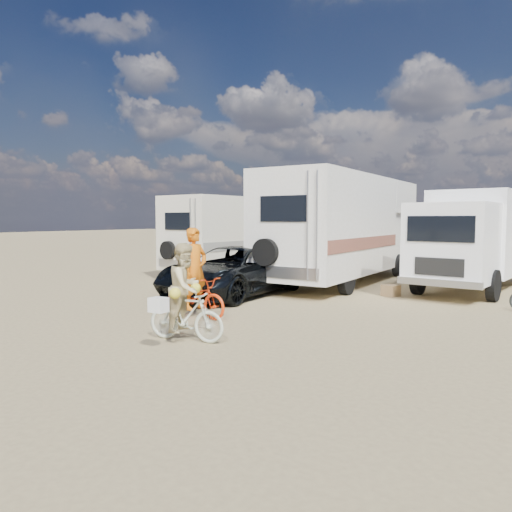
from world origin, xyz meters
The scene contains 11 objects.
ground centered at (0.00, 0.00, 0.00)m, with size 140.00×140.00×0.00m, color tan.
rv_main centered at (-0.34, 6.81, 1.81)m, with size 2.55×8.80×3.62m, color white, non-canonical shape.
rv_left centered at (-4.91, 6.92, 1.51)m, with size 2.29×6.39×3.03m, color white, non-canonical shape.
box_truck centered at (3.78, 7.19, 1.53)m, with size 2.27×6.63×3.06m, color white, non-canonical shape.
dark_suv centered at (-1.96, 2.32, 0.71)m, with size 2.34×5.08×1.41m, color black.
bike_man centered at (-0.91, -0.69, 0.46)m, with size 0.61×1.74×0.91m, color red.
bike_woman centered at (0.30, -2.46, 0.46)m, with size 0.43×1.53×0.92m, color beige.
rider_man centered at (-0.91, -0.69, 0.92)m, with size 0.67×0.44×1.83m, color #CD600D.
rider_woman centered at (0.30, -2.46, 0.80)m, with size 0.78×0.61×1.60m, color #CFBB84.
cooler centered at (-1.95, 1.72, 0.23)m, with size 0.57×0.41×0.45m, color navy.
crate centered at (1.96, 4.60, 0.16)m, with size 0.41×0.41×0.33m, color olive.
Camera 1 is at (5.96, -9.20, 2.21)m, focal length 34.27 mm.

